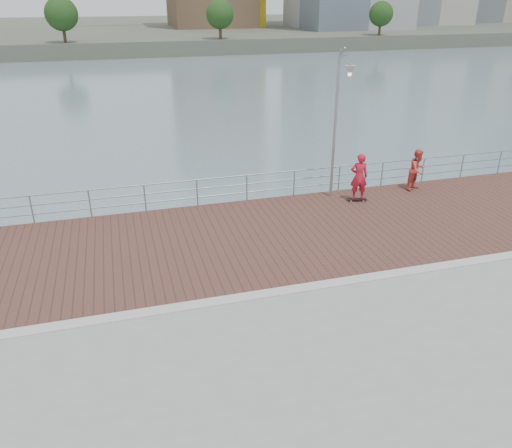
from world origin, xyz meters
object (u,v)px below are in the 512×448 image
object	(u,v)px
guardrail	(222,187)
bystander	(417,170)
street_lamp	(341,101)
skateboarder	(359,177)

from	to	relation	value
guardrail	bystander	distance (m)	8.43
street_lamp	bystander	xyz separation A→B (m)	(3.85, 0.12, -3.16)
street_lamp	bystander	bearing A→B (deg)	1.74
guardrail	bystander	bearing A→B (deg)	-5.46
street_lamp	bystander	size ratio (longest dim) A/B	3.21
street_lamp	skateboarder	distance (m)	3.14
street_lamp	skateboarder	size ratio (longest dim) A/B	2.96
bystander	street_lamp	bearing A→B (deg)	160.58
street_lamp	guardrail	bearing A→B (deg)	168.57
street_lamp	skateboarder	bearing A→B (deg)	-26.62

